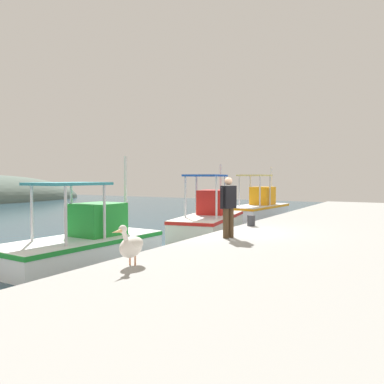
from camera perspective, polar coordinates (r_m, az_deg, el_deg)
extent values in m
cube|color=white|center=(12.06, -15.83, -8.18)|extent=(5.18, 2.30, 0.73)
cube|color=#1E8C2D|center=(12.01, -15.84, -6.85)|extent=(5.23, 2.34, 0.12)
cube|color=#1E8C2D|center=(12.36, -13.65, -3.90)|extent=(1.49, 1.29, 0.99)
cylinder|color=silver|center=(10.63, -17.99, -3.36)|extent=(0.08, 0.08, 1.56)
cylinder|color=silver|center=(11.77, -22.39, -2.90)|extent=(0.08, 0.08, 1.56)
cylinder|color=silver|center=(11.54, -12.69, -2.88)|extent=(0.08, 0.08, 1.56)
cylinder|color=silver|center=(12.60, -17.25, -2.51)|extent=(0.08, 0.08, 1.56)
cube|color=teal|center=(11.57, -17.63, 1.15)|extent=(2.13, 1.60, 0.08)
cylinder|color=silver|center=(13.21, -9.68, -0.21)|extent=(0.10, 0.10, 2.49)
cube|color=silver|center=(16.72, 2.50, -4.94)|extent=(5.58, 2.86, 0.89)
cube|color=red|center=(16.68, 2.51, -3.70)|extent=(5.62, 2.91, 0.12)
cube|color=red|center=(17.27, 3.12, -1.47)|extent=(1.68, 1.38, 1.06)
cylinder|color=silver|center=(15.29, 3.61, -0.82)|extent=(0.08, 0.08, 1.66)
cylinder|color=silver|center=(15.68, -0.98, -0.74)|extent=(0.08, 0.08, 1.66)
cylinder|color=silver|center=(16.68, 4.88, -0.58)|extent=(0.08, 0.08, 1.66)
cylinder|color=silver|center=(17.03, 0.64, -0.51)|extent=(0.08, 0.08, 1.66)
cube|color=#1E4CB2|center=(16.14, 2.05, 2.42)|extent=(2.38, 1.76, 0.08)
cylinder|color=silver|center=(18.53, 4.22, 0.59)|extent=(0.10, 0.10, 2.24)
torus|color=orange|center=(17.56, 1.32, -1.41)|extent=(0.55, 0.20, 0.54)
cube|color=white|center=(22.87, 9.63, -3.05)|extent=(5.23, 2.16, 0.90)
cube|color=orange|center=(22.84, 9.64, -2.12)|extent=(5.27, 2.20, 0.12)
cube|color=orange|center=(23.38, 10.30, -0.54)|extent=(1.51, 1.18, 1.05)
cylinder|color=silver|center=(21.48, 9.91, 0.08)|extent=(0.08, 0.08, 1.68)
cylinder|color=silver|center=(22.02, 6.93, 0.14)|extent=(0.08, 0.08, 1.68)
cylinder|color=silver|center=(22.75, 11.33, 0.18)|extent=(0.08, 0.08, 1.68)
cylinder|color=silver|center=(23.26, 8.49, 0.24)|extent=(0.08, 0.08, 1.68)
cube|color=#D8CC72|center=(22.36, 9.18, 2.42)|extent=(2.16, 1.46, 0.08)
cylinder|color=silver|center=(24.54, 11.51, 1.00)|extent=(0.10, 0.10, 2.26)
torus|color=orange|center=(23.59, 8.93, -0.51)|extent=(0.55, 0.14, 0.54)
cylinder|color=tan|center=(7.81, -9.07, -9.68)|extent=(0.04, 0.04, 0.22)
cylinder|color=tan|center=(7.74, -8.32, -9.78)|extent=(0.04, 0.04, 0.22)
ellipsoid|color=white|center=(7.68, -8.91, -7.97)|extent=(0.67, 0.38, 0.40)
ellipsoid|color=silver|center=(7.72, -8.71, -7.48)|extent=(0.58, 0.42, 0.28)
cylinder|color=white|center=(7.49, -9.73, -6.53)|extent=(0.20, 0.11, 0.27)
sphere|color=white|center=(7.40, -10.09, -5.39)|extent=(0.17, 0.17, 0.16)
cone|color=#F2B272|center=(7.24, -10.98, -5.72)|extent=(0.31, 0.10, 0.07)
cylinder|color=#4C3823|center=(11.14, 5.71, -4.50)|extent=(0.16, 0.16, 0.84)
cylinder|color=#4C3823|center=(11.00, 4.96, -4.59)|extent=(0.16, 0.16, 0.84)
cube|color=black|center=(11.01, 5.35, -0.73)|extent=(0.47, 0.37, 0.64)
cylinder|color=black|center=(11.19, 6.28, -0.79)|extent=(0.10, 0.10, 0.60)
cylinder|color=black|center=(10.83, 4.39, -0.88)|extent=(0.10, 0.10, 0.60)
sphere|color=tan|center=(11.00, 5.36, 1.60)|extent=(0.22, 0.22, 0.22)
cylinder|color=#333338|center=(13.87, 8.65, -4.16)|extent=(0.28, 0.28, 0.38)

